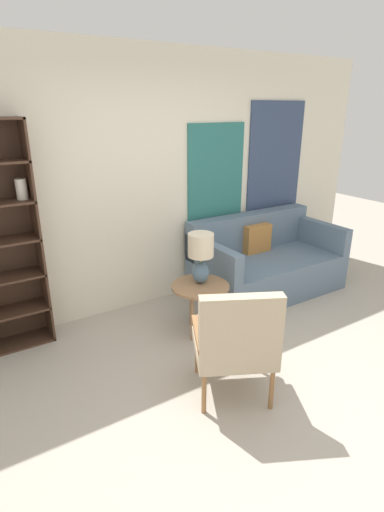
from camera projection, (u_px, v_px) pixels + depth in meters
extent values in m
plane|color=#B2A899|center=(254.00, 406.00, 3.00)|extent=(14.00, 14.00, 0.00)
cube|color=silver|center=(133.00, 185.00, 4.14)|extent=(6.40, 0.06, 2.70)
cube|color=#286B66|center=(216.00, 177.00, 4.62)|extent=(0.76, 0.02, 1.21)
cube|color=#334260|center=(275.00, 159.00, 5.01)|extent=(0.86, 0.02, 1.37)
cube|color=#422B1E|center=(38.00, 236.00, 3.60)|extent=(0.02, 0.30, 2.04)
cube|color=#422B1E|center=(1.00, 347.00, 3.72)|extent=(0.94, 0.30, 0.02)
cylinder|color=beige|center=(21.00, 189.00, 3.41)|extent=(0.09, 0.09, 0.18)
cylinder|color=olive|center=(256.00, 351.00, 3.38)|extent=(0.04, 0.04, 0.34)
cylinder|color=olive|center=(197.00, 354.00, 3.33)|extent=(0.04, 0.04, 0.34)
cylinder|color=olive|center=(272.00, 389.00, 2.93)|extent=(0.04, 0.04, 0.34)
cylinder|color=olive|center=(204.00, 393.00, 2.88)|extent=(0.04, 0.04, 0.34)
cube|color=tan|center=(233.00, 348.00, 3.06)|extent=(0.77, 0.76, 0.08)
cube|color=tan|center=(241.00, 330.00, 2.74)|extent=(0.56, 0.35, 0.51)
cube|color=olive|center=(269.00, 330.00, 3.03)|extent=(0.27, 0.47, 0.04)
cube|color=olive|center=(198.00, 333.00, 2.98)|extent=(0.27, 0.47, 0.04)
cube|color=slate|center=(267.00, 274.00, 4.82)|extent=(1.76, 0.94, 0.44)
cube|color=slate|center=(249.00, 231.00, 4.96)|extent=(1.76, 0.20, 0.45)
cube|color=slate|center=(212.00, 257.00, 4.28)|extent=(0.12, 0.94, 0.32)
cube|color=slate|center=(317.00, 233.00, 5.10)|extent=(0.12, 0.94, 0.32)
cube|color=#B27538|center=(257.00, 239.00, 4.86)|extent=(0.36, 0.12, 0.34)
cylinder|color=#99704C|center=(200.00, 286.00, 3.82)|extent=(0.56, 0.56, 0.03)
cylinder|color=#99704C|center=(191.00, 303.00, 4.04)|extent=(0.03, 0.03, 0.49)
cylinder|color=#99704C|center=(192.00, 318.00, 3.77)|extent=(0.03, 0.03, 0.49)
cylinder|color=#99704C|center=(217.00, 310.00, 3.92)|extent=(0.03, 0.03, 0.49)
ellipsoid|color=slate|center=(201.00, 272.00, 3.84)|extent=(0.17, 0.17, 0.21)
cylinder|color=tan|center=(201.00, 259.00, 3.79)|extent=(0.02, 0.02, 0.06)
cylinder|color=beige|center=(201.00, 245.00, 3.74)|extent=(0.25, 0.25, 0.22)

